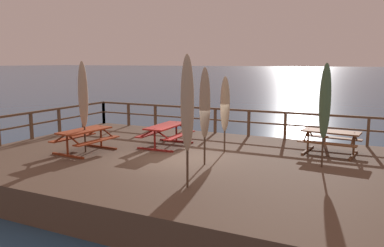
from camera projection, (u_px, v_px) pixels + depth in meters
name	position (u px, v px, depth m)	size (l,w,h in m)	color
ground_plane	(183.00, 183.00, 12.70)	(600.00, 600.00, 0.00)	navy
wooden_deck	(183.00, 170.00, 12.63)	(13.75, 9.16, 0.86)	brown
railing_waterside_far	(232.00, 117.00, 16.37)	(13.55, 0.10, 1.09)	brown
railing_side_left	(31.00, 121.00, 15.39)	(0.10, 8.96, 1.09)	brown
picnic_table_mid_right	(85.00, 136.00, 13.24)	(1.53, 2.00, 0.78)	#993819
picnic_table_front_left	(331.00, 137.00, 13.00)	(1.94, 1.54, 0.78)	brown
picnic_table_back_right	(166.00, 131.00, 14.17)	(1.46, 2.04, 0.78)	maroon
patio_umbrella_tall_back_right	(83.00, 95.00, 12.96)	(0.32, 0.32, 3.06)	#4C3828
patio_umbrella_tall_mid_left	(225.00, 104.00, 13.05)	(0.32, 0.32, 2.56)	#4C3828
patio_umbrella_tall_front	(205.00, 103.00, 11.40)	(0.32, 0.32, 2.88)	#4C3828
patio_umbrella_short_front	(325.00, 102.00, 11.09)	(0.32, 0.32, 3.01)	#4C3828
patio_umbrella_short_back	(187.00, 104.00, 9.25)	(0.32, 0.32, 3.22)	#4C3828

